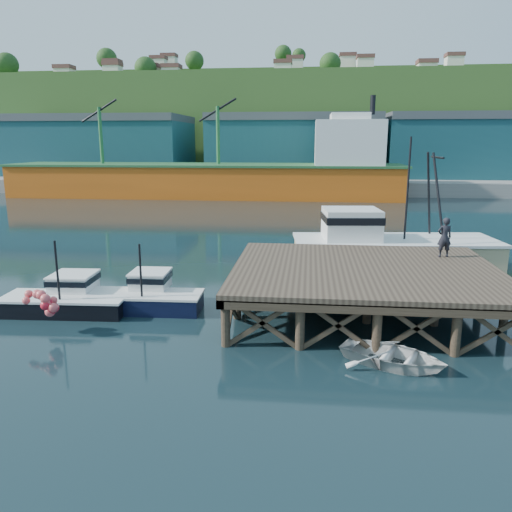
# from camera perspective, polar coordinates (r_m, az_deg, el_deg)

# --- Properties ---
(ground) EXTENTS (300.00, 300.00, 0.00)m
(ground) POSITION_cam_1_polar(r_m,az_deg,el_deg) (23.98, -1.13, -5.85)
(ground) COLOR black
(ground) RESTS_ON ground
(wharf) EXTENTS (12.00, 10.00, 2.62)m
(wharf) POSITION_cam_1_polar(r_m,az_deg,el_deg) (23.22, 12.39, -1.79)
(wharf) COLOR brown
(wharf) RESTS_ON ground
(far_quay) EXTENTS (160.00, 40.00, 2.00)m
(far_quay) POSITION_cam_1_polar(r_m,az_deg,el_deg) (92.81, 4.36, 8.75)
(far_quay) COLOR gray
(far_quay) RESTS_ON ground
(warehouse_left) EXTENTS (32.00, 16.00, 9.00)m
(warehouse_left) POSITION_cam_1_polar(r_m,az_deg,el_deg) (95.37, -17.67, 11.61)
(warehouse_left) COLOR #1A4D57
(warehouse_left) RESTS_ON far_quay
(warehouse_mid) EXTENTS (28.00, 16.00, 9.00)m
(warehouse_mid) POSITION_cam_1_polar(r_m,az_deg,el_deg) (87.58, 4.32, 12.10)
(warehouse_mid) COLOR #1A4D57
(warehouse_mid) RESTS_ON far_quay
(warehouse_right) EXTENTS (30.00, 16.00, 9.00)m
(warehouse_right) POSITION_cam_1_polar(r_m,az_deg,el_deg) (91.63, 23.79, 11.10)
(warehouse_right) COLOR #1A4D57
(warehouse_right) RESTS_ON far_quay
(cargo_ship) EXTENTS (55.50, 10.00, 13.75)m
(cargo_ship) POSITION_cam_1_polar(r_m,az_deg,el_deg) (71.56, -3.07, 9.39)
(cargo_ship) COLOR #DA5C14
(cargo_ship) RESTS_ON ground
(hillside) EXTENTS (220.00, 50.00, 22.00)m
(hillside) POSITION_cam_1_polar(r_m,az_deg,el_deg) (122.60, 4.91, 14.42)
(hillside) COLOR #2D511E
(hillside) RESTS_ON ground
(boat_navy) EXTENTS (5.32, 2.88, 3.29)m
(boat_navy) POSITION_cam_1_polar(r_m,az_deg,el_deg) (24.05, -12.36, -4.44)
(boat_navy) COLOR black
(boat_navy) RESTS_ON ground
(boat_black) EXTENTS (5.78, 4.86, 3.52)m
(boat_black) POSITION_cam_1_polar(r_m,az_deg,el_deg) (24.78, -20.71, -4.52)
(boat_black) COLOR black
(boat_black) RESTS_ON ground
(trawler) EXTENTS (12.33, 5.45, 8.01)m
(trawler) POSITION_cam_1_polar(r_m,az_deg,el_deg) (31.01, 15.08, 1.20)
(trawler) COLOR #D0BC87
(trawler) RESTS_ON ground
(dinghy) EXTENTS (4.49, 4.01, 0.77)m
(dinghy) POSITION_cam_1_polar(r_m,az_deg,el_deg) (18.52, 15.40, -10.90)
(dinghy) COLOR silver
(dinghy) RESTS_ON ground
(dockworker) EXTENTS (0.78, 0.58, 1.97)m
(dockworker) POSITION_cam_1_polar(r_m,az_deg,el_deg) (26.32, 20.73, 2.01)
(dockworker) COLOR black
(dockworker) RESTS_ON wharf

